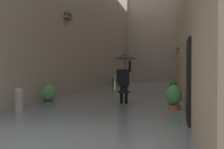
{
  "coord_description": "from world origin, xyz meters",
  "views": [
    {
      "loc": [
        -2.38,
        4.66,
        1.46
      ],
      "look_at": [
        -0.22,
        -5.07,
        1.29
      ],
      "focal_mm": 44.12,
      "sensor_mm": 36.0,
      "label": 1
    }
  ],
  "objects_px": {
    "potted_plant_near_right": "(49,95)",
    "potted_plant_far_right": "(114,82)",
    "person_wading": "(124,70)",
    "potted_plant_mid_left": "(174,99)",
    "potted_plant_near_left": "(173,86)",
    "potted_plant_far_left": "(173,86)",
    "mooring_bollard": "(19,103)"
  },
  "relations": [
    {
      "from": "person_wading",
      "to": "potted_plant_far_right",
      "type": "xyz_separation_m",
      "value": [
        2.83,
        -11.31,
        -0.97
      ]
    },
    {
      "from": "potted_plant_near_right",
      "to": "potted_plant_near_left",
      "type": "bearing_deg",
      "value": -116.5
    },
    {
      "from": "person_wading",
      "to": "potted_plant_near_left",
      "type": "bearing_deg",
      "value": -101.62
    },
    {
      "from": "potted_plant_near_right",
      "to": "potted_plant_near_left",
      "type": "height_order",
      "value": "potted_plant_near_right"
    },
    {
      "from": "potted_plant_mid_left",
      "to": "potted_plant_far_left",
      "type": "bearing_deg",
      "value": -89.75
    },
    {
      "from": "potted_plant_near_right",
      "to": "potted_plant_mid_left",
      "type": "relative_size",
      "value": 0.91
    },
    {
      "from": "potted_plant_far_left",
      "to": "mooring_bollard",
      "type": "xyz_separation_m",
      "value": [
        4.57,
        10.36,
        0.04
      ]
    },
    {
      "from": "potted_plant_far_left",
      "to": "mooring_bollard",
      "type": "relative_size",
      "value": 0.83
    },
    {
      "from": "potted_plant_far_right",
      "to": "potted_plant_near_left",
      "type": "relative_size",
      "value": 1.33
    },
    {
      "from": "potted_plant_far_left",
      "to": "potted_plant_near_left",
      "type": "bearing_deg",
      "value": -89.11
    },
    {
      "from": "potted_plant_far_right",
      "to": "potted_plant_far_left",
      "type": "xyz_separation_m",
      "value": [
        -4.62,
        3.69,
        -0.07
      ]
    },
    {
      "from": "potted_plant_near_right",
      "to": "potted_plant_far_left",
      "type": "xyz_separation_m",
      "value": [
        -4.63,
        -8.22,
        -0.07
      ]
    },
    {
      "from": "potted_plant_near_right",
      "to": "potted_plant_mid_left",
      "type": "height_order",
      "value": "potted_plant_mid_left"
    },
    {
      "from": "potted_plant_far_left",
      "to": "mooring_bollard",
      "type": "bearing_deg",
      "value": 66.2
    },
    {
      "from": "potted_plant_near_right",
      "to": "person_wading",
      "type": "bearing_deg",
      "value": -168.08
    },
    {
      "from": "potted_plant_mid_left",
      "to": "potted_plant_near_left",
      "type": "relative_size",
      "value": 1.42
    },
    {
      "from": "potted_plant_near_right",
      "to": "potted_plant_far_left",
      "type": "distance_m",
      "value": 9.44
    },
    {
      "from": "person_wading",
      "to": "potted_plant_near_left",
      "type": "height_order",
      "value": "person_wading"
    },
    {
      "from": "person_wading",
      "to": "potted_plant_mid_left",
      "type": "relative_size",
      "value": 2.25
    },
    {
      "from": "person_wading",
      "to": "potted_plant_near_left",
      "type": "xyz_separation_m",
      "value": [
        -1.78,
        -8.65,
        -1.09
      ]
    },
    {
      "from": "potted_plant_far_right",
      "to": "potted_plant_mid_left",
      "type": "distance_m",
      "value": 13.29
    },
    {
      "from": "potted_plant_far_right",
      "to": "potted_plant_mid_left",
      "type": "bearing_deg",
      "value": 110.53
    },
    {
      "from": "mooring_bollard",
      "to": "potted_plant_mid_left",
      "type": "bearing_deg",
      "value": -160.81
    },
    {
      "from": "potted_plant_far_left",
      "to": "mooring_bollard",
      "type": "height_order",
      "value": "mooring_bollard"
    },
    {
      "from": "person_wading",
      "to": "potted_plant_mid_left",
      "type": "xyz_separation_m",
      "value": [
        -1.84,
        1.14,
        -0.94
      ]
    },
    {
      "from": "potted_plant_near_right",
      "to": "potted_plant_far_right",
      "type": "height_order",
      "value": "potted_plant_far_right"
    },
    {
      "from": "potted_plant_near_right",
      "to": "potted_plant_far_right",
      "type": "relative_size",
      "value": 0.98
    },
    {
      "from": "potted_plant_near_left",
      "to": "potted_plant_mid_left",
      "type": "bearing_deg",
      "value": 90.32
    },
    {
      "from": "person_wading",
      "to": "mooring_bollard",
      "type": "xyz_separation_m",
      "value": [
        2.77,
        2.74,
        -1.0
      ]
    },
    {
      "from": "potted_plant_near_left",
      "to": "potted_plant_far_right",
      "type": "bearing_deg",
      "value": -29.96
    },
    {
      "from": "person_wading",
      "to": "potted_plant_near_right",
      "type": "relative_size",
      "value": 2.47
    },
    {
      "from": "potted_plant_far_right",
      "to": "potted_plant_far_left",
      "type": "distance_m",
      "value": 5.91
    }
  ]
}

